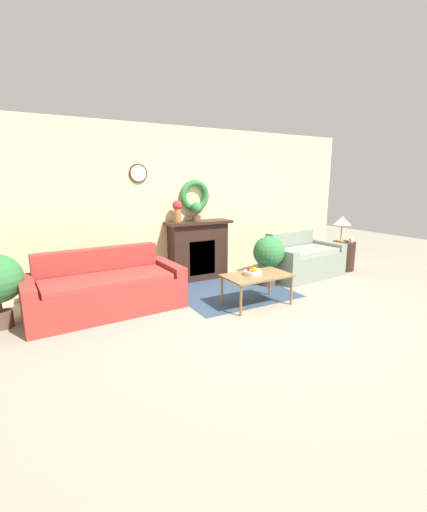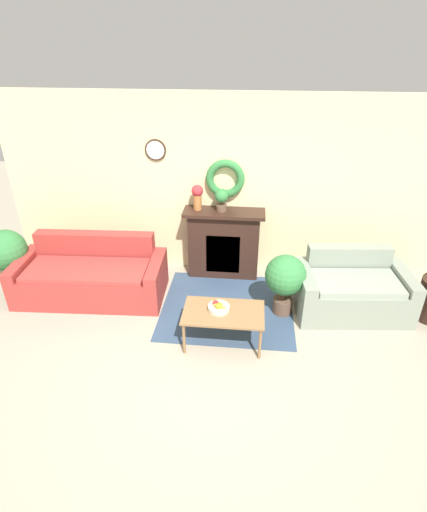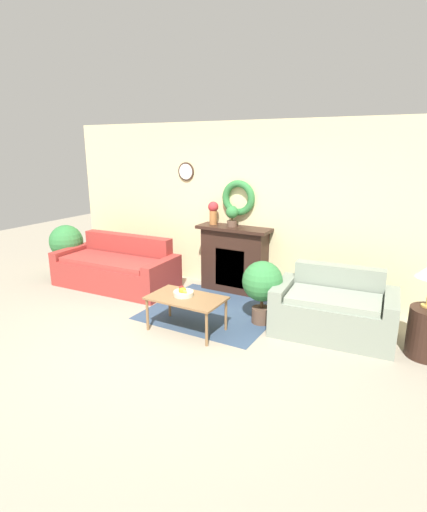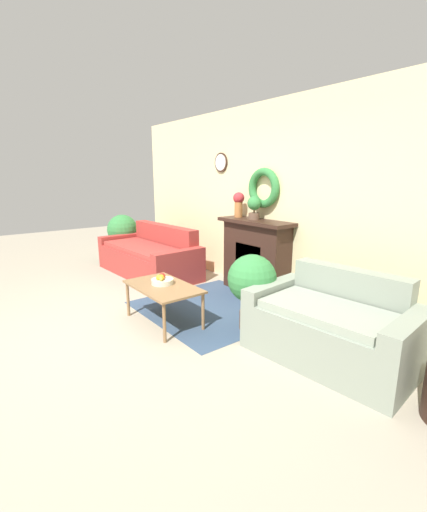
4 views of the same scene
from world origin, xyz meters
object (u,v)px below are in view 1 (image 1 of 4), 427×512
object	(u,v)px
coffee_table	(257,278)
fruit_bowl	(253,272)
table_lamp	(342,221)
potted_plant_on_mantel	(196,210)
vase_on_mantel_left	(177,209)
mug	(351,240)
couch_left	(105,290)
loveseat_right	(301,260)
potted_plant_floor_by_loveseat	(269,254)
side_table_by_loveseat	(343,256)
fireplace	(198,250)

from	to	relation	value
coffee_table	fruit_bowl	size ratio (longest dim) A/B	3.73
table_lamp	fruit_bowl	bearing A→B (deg)	-163.80
coffee_table	potted_plant_on_mantel	world-z (taller)	potted_plant_on_mantel
vase_on_mantel_left	mug	bearing A→B (deg)	-15.44
couch_left	loveseat_right	world-z (taller)	couch_left
mug	potted_plant_floor_by_loveseat	world-z (taller)	potted_plant_floor_by_loveseat
coffee_table	potted_plant_floor_by_loveseat	world-z (taller)	potted_plant_floor_by_loveseat
side_table_by_loveseat	fireplace	bearing A→B (deg)	163.59
fireplace	coffee_table	bearing A→B (deg)	-85.50
coffee_table	potted_plant_floor_by_loveseat	bearing A→B (deg)	42.38
fireplace	coffee_table	world-z (taller)	fireplace
side_table_by_loveseat	potted_plant_floor_by_loveseat	xyz separation A→B (m)	(-1.99, -0.09, 0.26)
potted_plant_floor_by_loveseat	loveseat_right	bearing A→B (deg)	9.69
mug	loveseat_right	bearing A→B (deg)	172.80
couch_left	potted_plant_floor_by_loveseat	xyz separation A→B (m)	(2.73, -0.17, 0.25)
potted_plant_floor_by_loveseat	potted_plant_on_mantel	bearing A→B (deg)	135.17
vase_on_mantel_left	potted_plant_floor_by_loveseat	bearing A→B (deg)	-36.31
loveseat_right	mug	world-z (taller)	loveseat_right
vase_on_mantel_left	table_lamp	bearing A→B (deg)	-14.10
table_lamp	potted_plant_floor_by_loveseat	xyz separation A→B (m)	(-1.93, -0.13, -0.44)
loveseat_right	vase_on_mantel_left	bearing A→B (deg)	155.12
fruit_bowl	vase_on_mantel_left	size ratio (longest dim) A/B	0.70
mug	vase_on_mantel_left	size ratio (longest dim) A/B	0.23
mug	potted_plant_floor_by_loveseat	xyz separation A→B (m)	(-2.09, -0.01, -0.07)
fireplace	vase_on_mantel_left	world-z (taller)	vase_on_mantel_left
vase_on_mantel_left	couch_left	bearing A→B (deg)	-151.97
fireplace	side_table_by_loveseat	size ratio (longest dim) A/B	2.08
side_table_by_loveseat	potted_plant_floor_by_loveseat	bearing A→B (deg)	-177.49
coffee_table	vase_on_mantel_left	world-z (taller)	vase_on_mantel_left
vase_on_mantel_left	potted_plant_floor_by_loveseat	distance (m)	1.75
coffee_table	potted_plant_on_mantel	bearing A→B (deg)	95.99
loveseat_right	potted_plant_floor_by_loveseat	bearing A→B (deg)	-175.58
couch_left	potted_plant_on_mantel	bearing A→B (deg)	19.86
loveseat_right	vase_on_mantel_left	distance (m)	2.53
fruit_bowl	vase_on_mantel_left	bearing A→B (deg)	106.01
side_table_by_loveseat	mug	xyz separation A→B (m)	(0.10, -0.08, 0.33)
mug	potted_plant_floor_by_loveseat	size ratio (longest dim) A/B	0.10
loveseat_right	couch_left	bearing A→B (deg)	174.57
side_table_by_loveseat	potted_plant_on_mantel	xyz separation A→B (m)	(-2.91, 0.83, 0.98)
loveseat_right	fruit_bowl	bearing A→B (deg)	-159.87
side_table_by_loveseat	potted_plant_on_mantel	distance (m)	3.18
table_lamp	potted_plant_floor_by_loveseat	world-z (taller)	table_lamp
fireplace	potted_plant_floor_by_loveseat	size ratio (longest dim) A/B	1.39
potted_plant_on_mantel	mug	bearing A→B (deg)	-16.80
coffee_table	mug	distance (m)	2.94
mug	potted_plant_on_mantel	bearing A→B (deg)	163.20
fireplace	side_table_by_loveseat	bearing A→B (deg)	-16.41
couch_left	loveseat_right	distance (m)	3.64
coffee_table	table_lamp	xyz separation A→B (m)	(2.69, 0.82, 0.58)
fireplace	mug	xyz separation A→B (m)	(2.97, -0.92, 0.07)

